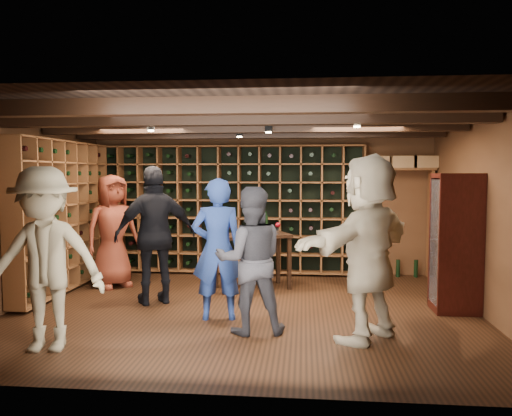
# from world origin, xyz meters

# --- Properties ---
(ground) EXTENTS (6.00, 6.00, 0.00)m
(ground) POSITION_xyz_m (0.00, 0.00, 0.00)
(ground) COLOR black
(ground) RESTS_ON ground
(room_shell) EXTENTS (6.00, 6.00, 6.00)m
(room_shell) POSITION_xyz_m (0.00, 0.05, 2.42)
(room_shell) COLOR brown
(room_shell) RESTS_ON ground
(wine_rack_back) EXTENTS (4.65, 0.30, 2.20)m
(wine_rack_back) POSITION_xyz_m (-0.52, 2.33, 1.15)
(wine_rack_back) COLOR brown
(wine_rack_back) RESTS_ON ground
(wine_rack_left) EXTENTS (0.30, 2.65, 2.20)m
(wine_rack_left) POSITION_xyz_m (-2.83, 0.82, 1.15)
(wine_rack_left) COLOR brown
(wine_rack_left) RESTS_ON ground
(crate_shelf) EXTENTS (1.20, 0.32, 2.07)m
(crate_shelf) POSITION_xyz_m (2.41, 2.32, 1.57)
(crate_shelf) COLOR brown
(crate_shelf) RESTS_ON ground
(display_cabinet) EXTENTS (0.55, 0.50, 1.75)m
(display_cabinet) POSITION_xyz_m (2.71, 0.20, 0.86)
(display_cabinet) COLOR #340E0A
(display_cabinet) RESTS_ON ground
(man_blue_shirt) EXTENTS (0.69, 0.51, 1.72)m
(man_blue_shirt) POSITION_xyz_m (-0.26, -0.42, 0.86)
(man_blue_shirt) COLOR navy
(man_blue_shirt) RESTS_ON ground
(man_grey_suit) EXTENTS (0.90, 0.76, 1.63)m
(man_grey_suit) POSITION_xyz_m (0.19, -0.90, 0.82)
(man_grey_suit) COLOR black
(man_grey_suit) RESTS_ON ground
(guest_red_floral) EXTENTS (1.00, 1.01, 1.76)m
(guest_red_floral) POSITION_xyz_m (-2.19, 1.14, 0.88)
(guest_red_floral) COLOR maroon
(guest_red_floral) RESTS_ON ground
(guest_woman_black) EXTENTS (1.19, 0.94, 1.88)m
(guest_woman_black) POSITION_xyz_m (-1.23, 0.23, 0.94)
(guest_woman_black) COLOR black
(guest_woman_black) RESTS_ON ground
(guest_khaki) EXTENTS (1.28, 0.84, 1.85)m
(guest_khaki) POSITION_xyz_m (-1.80, -1.64, 0.92)
(guest_khaki) COLOR #82765A
(guest_khaki) RESTS_ON ground
(guest_beige) EXTENTS (1.64, 1.78, 1.99)m
(guest_beige) POSITION_xyz_m (1.46, -1.00, 0.99)
(guest_beige) COLOR tan
(guest_beige) RESTS_ON ground
(tasting_table) EXTENTS (1.26, 0.97, 1.13)m
(tasting_table) POSITION_xyz_m (-0.01, 1.21, 0.75)
(tasting_table) COLOR black
(tasting_table) RESTS_ON ground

